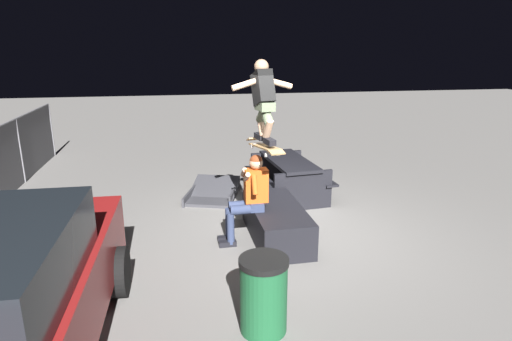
{
  "coord_description": "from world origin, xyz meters",
  "views": [
    {
      "loc": [
        -6.15,
        1.54,
        2.9
      ],
      "look_at": [
        -0.16,
        0.52,
        1.13
      ],
      "focal_mm": 30.47,
      "sensor_mm": 36.0,
      "label": 1
    }
  ],
  "objects": [
    {
      "name": "ground_plane",
      "position": [
        0.0,
        0.0,
        0.0
      ],
      "size": [
        40.0,
        40.0,
        0.0
      ],
      "primitive_type": "plane",
      "color": "slate"
    },
    {
      "name": "ledge_box_main",
      "position": [
        -0.1,
        0.19,
        0.26
      ],
      "size": [
        1.75,
        0.81,
        0.53
      ],
      "primitive_type": "cube",
      "rotation": [
        0.0,
        0.0,
        0.03
      ],
      "color": "black",
      "rests_on": "ground"
    },
    {
      "name": "person_sitting_on_ledge",
      "position": [
        -0.16,
        0.63,
        0.77
      ],
      "size": [
        0.59,
        0.76,
        1.36
      ],
      "color": "#2D3856",
      "rests_on": "ground"
    },
    {
      "name": "skateboard",
      "position": [
        -0.3,
        0.42,
        1.51
      ],
      "size": [
        1.04,
        0.38,
        0.13
      ],
      "color": "#AD8451"
    },
    {
      "name": "skater_airborne",
      "position": [
        -0.25,
        0.43,
        2.2
      ],
      "size": [
        0.63,
        0.89,
        1.12
      ],
      "color": "black"
    },
    {
      "name": "kicker_ramp",
      "position": [
        1.96,
        1.02,
        0.06
      ],
      "size": [
        1.45,
        1.23,
        0.36
      ],
      "color": "#38383D",
      "rests_on": "ground"
    },
    {
      "name": "picnic_table_back",
      "position": [
        1.75,
        -0.46,
        0.5
      ],
      "size": [
        1.83,
        1.51,
        0.75
      ],
      "color": "black",
      "rests_on": "ground"
    },
    {
      "name": "trash_bin",
      "position": [
        -2.29,
        0.8,
        0.42
      ],
      "size": [
        0.51,
        0.51,
        0.83
      ],
      "color": "#19512D",
      "rests_on": "ground"
    }
  ]
}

